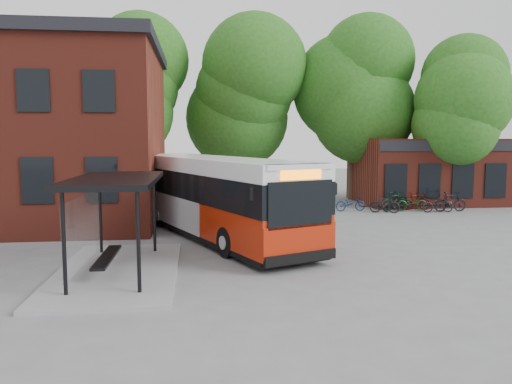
{
  "coord_description": "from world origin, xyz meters",
  "views": [
    {
      "loc": [
        -2.11,
        -15.89,
        3.98
      ],
      "look_at": [
        0.07,
        2.58,
        2.0
      ],
      "focal_mm": 35.0,
      "sensor_mm": 36.0,
      "label": 1
    }
  ],
  "objects": [
    {
      "name": "bicycle_0",
      "position": [
        6.3,
        10.68,
        0.44
      ],
      "size": [
        1.7,
        0.65,
        0.88
      ],
      "primitive_type": "imported",
      "rotation": [
        0.0,
        0.0,
        1.61
      ],
      "color": "navy",
      "rests_on": "ground"
    },
    {
      "name": "tree_3",
      "position": [
        13.0,
        12.0,
        4.64
      ],
      "size": [
        7.04,
        7.04,
        9.28
      ],
      "primitive_type": null,
      "color": "#215617",
      "rests_on": "ground"
    },
    {
      "name": "ground",
      "position": [
        0.0,
        0.0,
        0.0
      ],
      "size": [
        100.0,
        100.0,
        0.0
      ],
      "primitive_type": "plane",
      "color": "slate"
    },
    {
      "name": "city_bus",
      "position": [
        -1.48,
        4.42,
        1.62
      ],
      "size": [
        7.43,
        12.8,
        3.24
      ],
      "primitive_type": null,
      "rotation": [
        0.0,
        0.0,
        0.4
      ],
      "color": "#A91F09",
      "rests_on": "ground"
    },
    {
      "name": "bicycle_7",
      "position": [
        11.7,
        9.85,
        0.55
      ],
      "size": [
        1.85,
        0.53,
        1.11
      ],
      "primitive_type": "imported",
      "rotation": [
        0.0,
        0.0,
        1.58
      ],
      "color": "black",
      "rests_on": "ground"
    },
    {
      "name": "bicycle_5",
      "position": [
        10.09,
        10.66,
        0.5
      ],
      "size": [
        1.71,
        0.62,
        1.01
      ],
      "primitive_type": "imported",
      "rotation": [
        0.0,
        0.0,
        1.48
      ],
      "color": "#4E0905",
      "rests_on": "ground"
    },
    {
      "name": "bicycle_2",
      "position": [
        8.65,
        10.25,
        0.4
      ],
      "size": [
        1.61,
        1.11,
        0.8
      ],
      "primitive_type": "imported",
      "rotation": [
        0.0,
        0.0,
        2.0
      ],
      "color": "black",
      "rests_on": "ground"
    },
    {
      "name": "bus_shelter",
      "position": [
        -4.5,
        -1.0,
        1.45
      ],
      "size": [
        3.6,
        7.0,
        2.9
      ],
      "primitive_type": null,
      "color": "black",
      "rests_on": "ground"
    },
    {
      "name": "bicycle_3",
      "position": [
        8.75,
        10.5,
        0.53
      ],
      "size": [
        1.84,
        1.05,
        1.06
      ],
      "primitive_type": "imported",
      "rotation": [
        0.0,
        0.0,
        1.9
      ],
      "color": "black",
      "rests_on": "ground"
    },
    {
      "name": "tree_1",
      "position": [
        1.0,
        17.0,
        5.2
      ],
      "size": [
        7.92,
        7.92,
        10.4
      ],
      "primitive_type": null,
      "color": "#215617",
      "rests_on": "ground"
    },
    {
      "name": "bike_rail",
      "position": [
        9.28,
        10.0,
        0.19
      ],
      "size": [
        5.2,
        0.1,
        0.38
      ],
      "primitive_type": null,
      "color": "black",
      "rests_on": "ground"
    },
    {
      "name": "bicycle_1",
      "position": [
        7.92,
        9.79,
        0.48
      ],
      "size": [
        1.65,
        1.04,
        0.96
      ],
      "primitive_type": "imported",
      "rotation": [
        0.0,
        0.0,
        1.17
      ],
      "color": "black",
      "rests_on": "ground"
    },
    {
      "name": "bicycle_6",
      "position": [
        10.86,
        9.62,
        0.46
      ],
      "size": [
        1.77,
        0.64,
        0.92
      ],
      "primitive_type": "imported",
      "rotation": [
        0.0,
        0.0,
        1.59
      ],
      "color": "black",
      "rests_on": "ground"
    },
    {
      "name": "tree_0",
      "position": [
        -6.0,
        16.0,
        5.5
      ],
      "size": [
        7.92,
        7.92,
        11.0
      ],
      "primitive_type": null,
      "color": "#215617",
      "rests_on": "ground"
    },
    {
      "name": "shop_row",
      "position": [
        15.0,
        14.0,
        2.0
      ],
      "size": [
        14.0,
        6.2,
        4.0
      ],
      "primitive_type": null,
      "color": "maroon",
      "rests_on": "ground"
    },
    {
      "name": "tree_2",
      "position": [
        8.0,
        16.0,
        5.5
      ],
      "size": [
        7.92,
        7.92,
        11.0
      ],
      "primitive_type": null,
      "color": "#215617",
      "rests_on": "ground"
    },
    {
      "name": "bicycle_4",
      "position": [
        9.75,
        10.46,
        0.46
      ],
      "size": [
        1.8,
        0.71,
        0.93
      ],
      "primitive_type": "imported",
      "rotation": [
        0.0,
        0.0,
        1.63
      ],
      "color": "#114524",
      "rests_on": "ground"
    }
  ]
}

